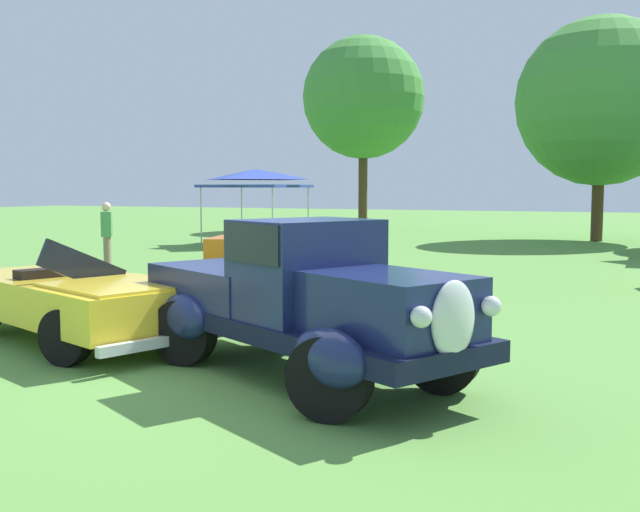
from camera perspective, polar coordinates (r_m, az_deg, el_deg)
ground_plane at (r=8.09m, az=-5.12°, el=-9.30°), size 120.00×120.00×0.00m
feature_pickup_truck at (r=7.92m, az=-1.41°, el=-3.18°), size 4.59×3.32×1.70m
neighbor_convertible at (r=10.33m, az=-18.04°, el=-3.09°), size 4.47×3.02×1.40m
show_car_orange at (r=18.48m, az=-2.63°, el=0.80°), size 4.17×2.72×1.22m
spectator_by_row at (r=18.70m, az=-16.07°, el=1.62°), size 0.42×0.47×1.69m
canopy_tent_left_field at (r=26.61m, az=-4.96°, el=6.07°), size 3.12×3.12×2.71m
treeline_far_left at (r=36.80m, az=3.36°, el=12.04°), size 5.91×5.91×9.36m
treeline_mid_left at (r=30.43m, az=20.80°, el=11.02°), size 6.34×6.34×8.45m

